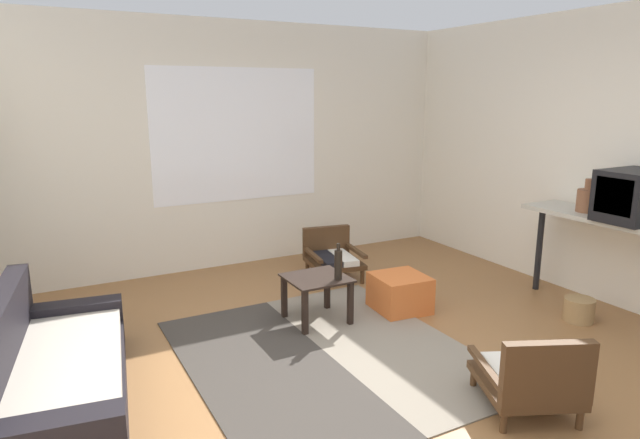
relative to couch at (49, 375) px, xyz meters
The scene contains 14 objects.
ground_plane 2.23m from the couch, 18.81° to the right, with size 7.80×7.80×0.00m, color olive.
far_wall_with_window 3.35m from the couch, 48.09° to the left, with size 5.60×0.13×2.70m.
side_wall_right 4.91m from the couch, ahead, with size 0.12×6.60×2.70m, color silver.
area_rug 1.89m from the couch, ahead, with size 2.02×2.37×0.01m.
couch is the anchor object (origin of this frame).
coffee_table 2.13m from the couch, 10.39° to the left, with size 0.51×0.49×0.40m.
armchair_by_window 3.10m from the couch, 25.90° to the left, with size 0.61×0.65×0.51m.
armchair_striped_foreground 2.98m from the couch, 29.79° to the right, with size 0.74×0.77×0.56m.
ottoman_orange 2.89m from the couch, ahead, with size 0.45×0.45×0.33m, color #D1662D.
console_shelf 4.51m from the couch, ahead, with size 0.48×1.63×0.89m.
crt_television 4.58m from the couch, 10.75° to the right, with size 0.55×0.42×0.43m.
clay_vase 4.51m from the couch, ahead, with size 0.19×0.19×0.30m.
glass_bottle 2.26m from the couch, ahead, with size 0.07×0.07×0.31m.
wicker_basket 4.16m from the couch, ahead, with size 0.25×0.25×0.20m, color #9E7A4C.
Camera 1 is at (-2.09, -2.84, 1.93)m, focal length 30.86 mm.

